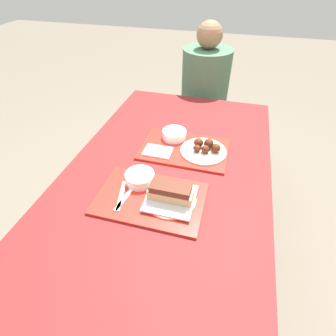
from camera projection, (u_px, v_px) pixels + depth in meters
name	position (u px, v px, depth m)	size (l,w,h in m)	color
ground_plane	(167.00, 257.00, 1.69)	(12.00, 12.00, 0.00)	#706656
picnic_table	(167.00, 185.00, 1.28)	(0.94, 1.65, 0.73)	maroon
picnic_bench_far	(200.00, 125.00, 2.22)	(0.90, 0.28, 0.45)	maroon
tray_near	(150.00, 198.00, 1.08)	(0.44, 0.29, 0.01)	red
tray_far	(184.00, 149.00, 1.35)	(0.44, 0.29, 0.01)	red
bowl_coleslaw_near	(140.00, 177.00, 1.14)	(0.13, 0.13, 0.05)	white
brisket_sandwich_plate	(171.00, 195.00, 1.05)	(0.21, 0.21, 0.08)	beige
plastic_fork_near	(121.00, 195.00, 1.09)	(0.05, 0.17, 0.00)	white
plastic_knife_near	(126.00, 196.00, 1.08)	(0.04, 0.17, 0.00)	white
condiment_packet	(156.00, 186.00, 1.13)	(0.04, 0.03, 0.01)	#A59E93
bowl_coleslaw_far	(174.00, 134.00, 1.40)	(0.13, 0.13, 0.05)	white
wings_plate_far	(205.00, 148.00, 1.32)	(0.23, 0.23, 0.06)	beige
napkin_far	(158.00, 151.00, 1.32)	(0.14, 0.10, 0.01)	white
person_seated_across	(205.00, 83.00, 1.98)	(0.35, 0.35, 0.72)	#477051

